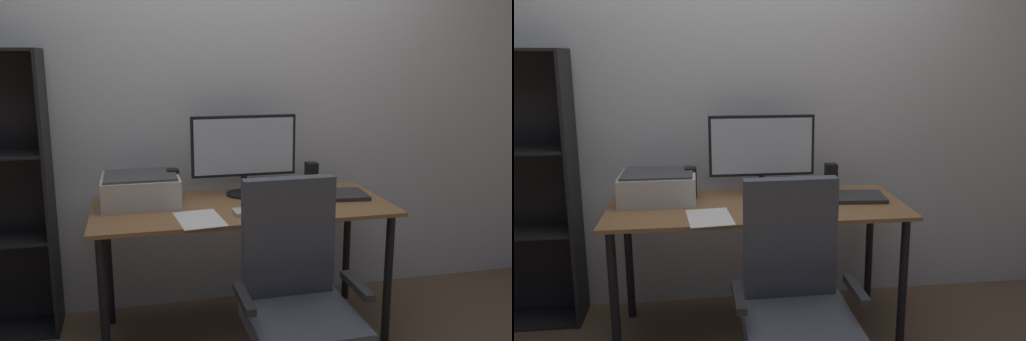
# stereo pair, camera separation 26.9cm
# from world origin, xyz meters

# --- Properties ---
(ground_plane) EXTENTS (12.00, 12.00, 0.00)m
(ground_plane) POSITION_xyz_m (0.00, 0.00, 0.00)
(ground_plane) COLOR brown
(back_wall) EXTENTS (6.40, 0.10, 2.60)m
(back_wall) POSITION_xyz_m (0.00, 0.51, 1.30)
(back_wall) COLOR silver
(back_wall) RESTS_ON ground
(desk) EXTENTS (1.56, 0.67, 0.74)m
(desk) POSITION_xyz_m (0.00, 0.00, 0.65)
(desk) COLOR olive
(desk) RESTS_ON ground
(monitor) EXTENTS (0.59, 0.20, 0.45)m
(monitor) POSITION_xyz_m (0.05, 0.19, 1.00)
(monitor) COLOR black
(monitor) RESTS_ON desk
(keyboard) EXTENTS (0.29, 0.12, 0.02)m
(keyboard) POSITION_xyz_m (0.07, -0.16, 0.75)
(keyboard) COLOR silver
(keyboard) RESTS_ON desk
(mouse) EXTENTS (0.07, 0.10, 0.03)m
(mouse) POSITION_xyz_m (0.31, -0.15, 0.76)
(mouse) COLOR black
(mouse) RESTS_ON desk
(coffee_mug) EXTENTS (0.10, 0.09, 0.09)m
(coffee_mug) POSITION_xyz_m (0.14, 0.03, 0.78)
(coffee_mug) COLOR black
(coffee_mug) RESTS_ON desk
(laptop) EXTENTS (0.34, 0.26, 0.02)m
(laptop) POSITION_xyz_m (0.54, 0.04, 0.75)
(laptop) COLOR #2D2D30
(laptop) RESTS_ON desk
(speaker_left) EXTENTS (0.06, 0.07, 0.17)m
(speaker_left) POSITION_xyz_m (-0.35, 0.19, 0.82)
(speaker_left) COLOR black
(speaker_left) RESTS_ON desk
(speaker_right) EXTENTS (0.06, 0.07, 0.17)m
(speaker_right) POSITION_xyz_m (0.44, 0.19, 0.82)
(speaker_right) COLOR black
(speaker_right) RESTS_ON desk
(printer) EXTENTS (0.40, 0.34, 0.16)m
(printer) POSITION_xyz_m (-0.52, 0.14, 0.82)
(printer) COLOR silver
(printer) RESTS_ON desk
(paper_sheet) EXTENTS (0.24, 0.32, 0.00)m
(paper_sheet) POSITION_xyz_m (-0.26, -0.20, 0.74)
(paper_sheet) COLOR white
(paper_sheet) RESTS_ON desk
(office_chair) EXTENTS (0.54, 0.54, 1.01)m
(office_chair) POSITION_xyz_m (0.08, -0.70, 0.46)
(office_chair) COLOR #232326
(office_chair) RESTS_ON ground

